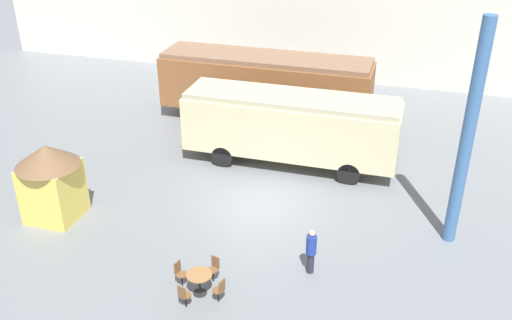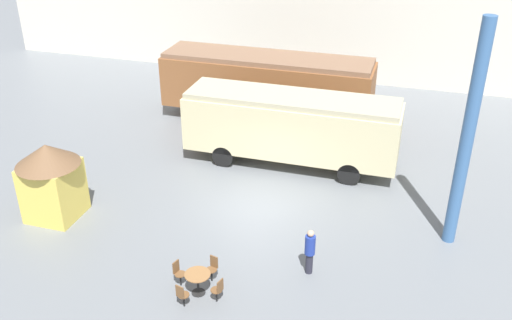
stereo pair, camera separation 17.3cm
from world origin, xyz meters
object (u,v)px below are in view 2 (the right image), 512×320
(passenger_coach_wooden, at_px, (267,82))
(cafe_table_near, at_px, (198,278))
(cafe_chair_0, at_px, (213,267))
(visitor_person, at_px, (310,250))
(ticket_kiosk, at_px, (51,177))
(passenger_coach_vintage, at_px, (291,124))

(passenger_coach_wooden, xyz_separation_m, cafe_table_near, (1.66, -13.65, -1.48))
(cafe_chair_0, bearing_deg, cafe_table_near, 0.00)
(visitor_person, xyz_separation_m, ticket_kiosk, (-9.90, 0.57, 0.78))
(passenger_coach_vintage, relative_size, ticket_kiosk, 3.09)
(passenger_coach_wooden, height_order, passenger_coach_vintage, passenger_coach_wooden)
(cafe_table_near, bearing_deg, ticket_kiosk, 159.32)
(passenger_coach_wooden, relative_size, passenger_coach_vintage, 1.15)
(passenger_coach_vintage, xyz_separation_m, ticket_kiosk, (-7.48, -6.73, -0.22))
(passenger_coach_wooden, distance_m, cafe_table_near, 13.83)
(cafe_chair_0, bearing_deg, visitor_person, 129.11)
(passenger_coach_wooden, distance_m, cafe_chair_0, 13.13)
(passenger_coach_vintage, height_order, ticket_kiosk, passenger_coach_vintage)
(passenger_coach_wooden, xyz_separation_m, visitor_person, (4.75, -11.65, -1.16))
(passenger_coach_vintage, bearing_deg, passenger_coach_wooden, 118.21)
(passenger_coach_vintage, height_order, visitor_person, passenger_coach_vintage)
(passenger_coach_wooden, height_order, cafe_table_near, passenger_coach_wooden)
(cafe_table_near, bearing_deg, cafe_chair_0, 74.34)
(passenger_coach_wooden, bearing_deg, passenger_coach_vintage, -61.79)
(ticket_kiosk, bearing_deg, cafe_chair_0, -14.55)
(passenger_coach_wooden, bearing_deg, cafe_chair_0, -81.75)
(passenger_coach_vintage, bearing_deg, cafe_chair_0, -93.09)
(passenger_coach_wooden, height_order, ticket_kiosk, passenger_coach_wooden)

